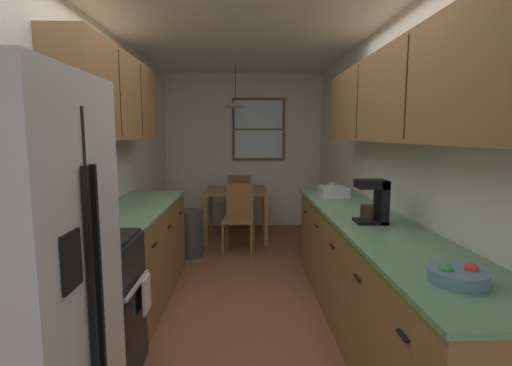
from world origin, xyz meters
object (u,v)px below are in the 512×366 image
Objects in this scene: microwave_over_range at (51,116)px; dining_table at (236,197)px; dish_rack at (333,191)px; coffee_maker at (375,201)px; dining_chair_near at (239,215)px; stove_range at (83,309)px; fruit_bowl at (458,275)px; storage_canister at (108,210)px; dining_chair_far at (240,198)px; refrigerator at (12,290)px; trash_bin at (189,233)px; mug_by_coffeemaker at (333,187)px.

dining_table is (1.00, 3.29, -1.03)m from microwave_over_range.
dining_table is 2.65× the size of dish_rack.
microwave_over_range is 1.87× the size of coffee_maker.
dining_chair_near is (1.05, 2.65, -1.16)m from microwave_over_range.
stove_range reaches higher than fruit_bowl.
dining_table is 2.94m from storage_canister.
microwave_over_range is 3.07m from dining_chair_near.
dining_table is at bearing 73.10° from microwave_over_range.
microwave_over_range reaches higher than storage_canister.
dish_rack is at bearing 40.95° from stove_range.
microwave_over_range is 0.67× the size of dining_chair_far.
microwave_over_range is 4.23m from dining_chair_far.
storage_canister is at bearing 78.21° from microwave_over_range.
refrigerator is 3.06× the size of trash_bin.
stove_range is 1.82× the size of microwave_over_range.
dining_chair_near is at bearing 115.47° from coffee_maker.
refrigerator is at bearing -148.83° from coffee_maker.
coffee_maker reaches higher than dish_rack.
mug_by_coffeemaker is at bearing -28.19° from dining_chair_near.
dining_chair_far is 1.52× the size of trash_bin.
dish_rack is (1.93, 2.41, 0.04)m from refrigerator.
stove_range is 5.53× the size of storage_canister.
dining_table is 7.87× the size of mug_by_coffeemaker.
coffee_maker reaches higher than storage_canister.
fruit_bowl is at bearing -90.98° from coffee_maker.
fruit_bowl is (1.96, -1.20, -0.06)m from storage_canister.
dining_chair_near is 4.52× the size of storage_canister.
dining_table is 3.06m from coffee_maker.
fruit_bowl is (1.02, -3.33, 0.44)m from dining_chair_near.
trash_bin is 2.97× the size of storage_canister.
stove_range reaches higher than dining_chair_near.
mug_by_coffeemaker is (0.06, 1.59, -0.12)m from coffee_maker.
trash_bin is at bearing -113.83° from dining_chair_far.
refrigerator reaches higher than dining_table.
dining_chair_near is 7.86× the size of mug_by_coffeemaker.
trash_bin is at bearing 165.83° from mug_by_coffeemaker.
fruit_bowl is at bearing 0.90° from refrigerator.
dining_chair_far is (0.93, 3.93, 0.03)m from stove_range.
microwave_over_range is 3.03× the size of storage_canister.
refrigerator reaches higher than dish_rack.
trash_bin is at bearing -166.72° from dining_chair_near.
storage_canister is (-0.94, -2.13, 0.50)m from dining_chair_near.
dining_table is (0.86, 4.01, -0.28)m from refrigerator.
coffee_maker is at bearing -68.93° from dining_table.
trash_bin is (0.41, 2.49, -1.37)m from microwave_over_range.
microwave_over_range is at bearing 179.97° from stove_range.
stove_range is 2.81m from dining_chair_near.
stove_range is 1.20m from microwave_over_range.
dining_chair_far is at bearing 74.69° from storage_canister.
coffee_maker is (1.98, -0.05, 0.07)m from storage_canister.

